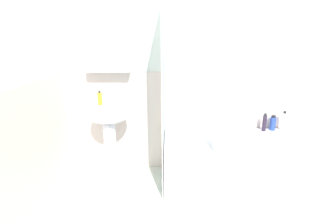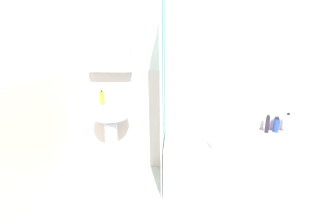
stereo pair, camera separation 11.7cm
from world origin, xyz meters
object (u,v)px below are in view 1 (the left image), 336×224
Objects in this scene: body_wash_bottle at (283,122)px; shampoo_bottle at (273,123)px; towel_folded at (223,142)px; soap_dispenser at (100,98)px; bathtub at (231,161)px; sink at (109,126)px; lotion_bottle at (264,123)px.

body_wash_bottle reaches higher than shampoo_bottle.
soap_dispenser is at bearing 164.26° from towel_folded.
bathtub is 5.21× the size of towel_folded.
bathtub is 0.37m from towel_folded.
body_wash_bottle is at bearing 3.13° from sink.
body_wash_bottle is 0.22m from lotion_bottle.
body_wash_bottle is (2.09, 0.05, -0.29)m from soap_dispenser.
sink reaches higher than towel_folded.
bathtub is at bearing 48.76° from towel_folded.
lotion_bottle is at bearing 30.80° from bathtub.
soap_dispenser reaches higher than lotion_bottle.
lotion_bottle is at bearing 1.30° from soap_dispenser.
body_wash_bottle is 1.32× the size of shampoo_bottle.
bathtub is 8.22× the size of shampoo_bottle.
body_wash_bottle is at bearing 21.57° from bathtub.
soap_dispenser reaches higher than shampoo_bottle.
soap_dispenser is at bearing 146.32° from sink.
sink is at bearing -176.87° from body_wash_bottle.
sink is at bearing 165.85° from towel_folded.
soap_dispenser is 0.11× the size of bathtub.
shampoo_bottle is 0.80m from towel_folded.
shampoo_bottle reaches higher than bathtub.
soap_dispenser is 0.66× the size of body_wash_bottle.
body_wash_bottle is 1.13× the size of lotion_bottle.
body_wash_bottle reaches higher than bathtub.
lotion_bottle is at bearing 36.35° from towel_folded.
shampoo_bottle is at bearing 2.05° from soap_dispenser.
towel_folded is at bearing -143.65° from lotion_bottle.
sink is 4.10× the size of lotion_bottle.
sink is 5.46× the size of soap_dispenser.
sink is 1.89m from shampoo_bottle.
soap_dispenser is at bearing -178.70° from lotion_bottle.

